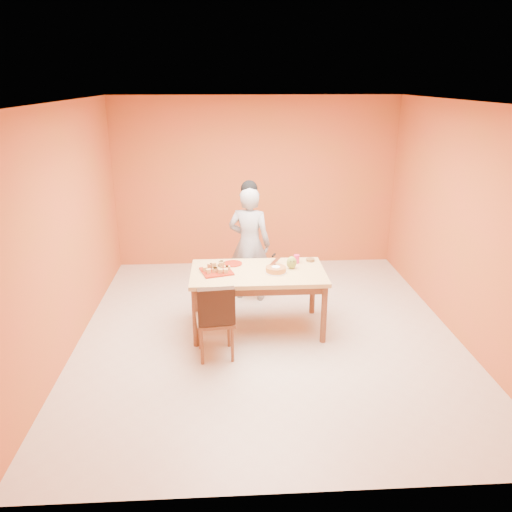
{
  "coord_description": "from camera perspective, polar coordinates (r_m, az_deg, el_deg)",
  "views": [
    {
      "loc": [
        -0.46,
        -5.4,
        2.93
      ],
      "look_at": [
        -0.13,
        0.3,
        0.89
      ],
      "focal_mm": 35.0,
      "sensor_mm": 36.0,
      "label": 1
    }
  ],
  "objects": [
    {
      "name": "wall_back",
      "position": [
        8.07,
        -0.03,
        8.34
      ],
      "size": [
        4.5,
        0.0,
        4.5
      ],
      "primitive_type": "plane",
      "rotation": [
        1.57,
        0.0,
        0.0
      ],
      "color": "#C94F2E",
      "rests_on": "floor"
    },
    {
      "name": "dining_table",
      "position": [
        5.99,
        0.22,
        -2.58
      ],
      "size": [
        1.6,
        0.9,
        0.76
      ],
      "color": "#DDBF73",
      "rests_on": "floor"
    },
    {
      "name": "white_cake_plate",
      "position": [
        5.92,
        2.28,
        -1.83
      ],
      "size": [
        0.28,
        0.28,
        0.01
      ],
      "primitive_type": "cylinder",
      "rotation": [
        0.0,
        0.0,
        0.1
      ],
      "color": "white",
      "rests_on": "dining_table"
    },
    {
      "name": "wall_left",
      "position": [
        5.9,
        -20.9,
        2.79
      ],
      "size": [
        0.0,
        5.0,
        5.0
      ],
      "primitive_type": "plane",
      "rotation": [
        1.57,
        0.0,
        1.57
      ],
      "color": "#C94F2E",
      "rests_on": "floor"
    },
    {
      "name": "cake_server",
      "position": [
        6.06,
        2.22,
        -0.6
      ],
      "size": [
        0.16,
        0.27,
        0.01
      ],
      "primitive_type": "cube",
      "rotation": [
        0.0,
        0.0,
        -0.41
      ],
      "color": "white",
      "rests_on": "sponge_cake"
    },
    {
      "name": "person",
      "position": [
        6.81,
        -0.75,
        1.38
      ],
      "size": [
        0.67,
        0.53,
        1.6
      ],
      "primitive_type": "imported",
      "rotation": [
        0.0,
        0.0,
        2.86
      ],
      "color": "gray",
      "rests_on": "floor"
    },
    {
      "name": "pastry_pile",
      "position": [
        5.91,
        -4.55,
        -1.21
      ],
      "size": [
        0.31,
        0.31,
        0.1
      ],
      "primitive_type": null,
      "color": "tan",
      "rests_on": "pastry_platter"
    },
    {
      "name": "checker_tin",
      "position": [
        6.31,
        6.23,
        -0.45
      ],
      "size": [
        0.11,
        0.11,
        0.03
      ],
      "primitive_type": "cylinder",
      "rotation": [
        0.0,
        0.0,
        -0.06
      ],
      "color": "#35220E",
      "rests_on": "dining_table"
    },
    {
      "name": "red_dinner_plate",
      "position": [
        6.18,
        -2.68,
        -0.87
      ],
      "size": [
        0.3,
        0.3,
        0.01
      ],
      "primitive_type": "cylinder",
      "rotation": [
        0.0,
        0.0,
        -0.36
      ],
      "color": "maroon",
      "rests_on": "dining_table"
    },
    {
      "name": "egg_ornament",
      "position": [
        6.02,
        4.09,
        -0.75
      ],
      "size": [
        0.13,
        0.1,
        0.15
      ],
      "primitive_type": "ellipsoid",
      "rotation": [
        0.0,
        0.0,
        0.05
      ],
      "color": "olive",
      "rests_on": "dining_table"
    },
    {
      "name": "ceiling",
      "position": [
        5.42,
        1.59,
        17.21
      ],
      "size": [
        5.0,
        5.0,
        0.0
      ],
      "primitive_type": "plane",
      "rotation": [
        3.14,
        0.0,
        0.0
      ],
      "color": "white",
      "rests_on": "wall_back"
    },
    {
      "name": "pastry_platter",
      "position": [
        5.94,
        -4.54,
        -1.76
      ],
      "size": [
        0.43,
        0.43,
        0.02
      ],
      "primitive_type": "cube",
      "rotation": [
        0.0,
        0.0,
        0.28
      ],
      "color": "maroon",
      "rests_on": "dining_table"
    },
    {
      "name": "floor",
      "position": [
        6.16,
        1.35,
        -8.78
      ],
      "size": [
        5.0,
        5.0,
        0.0
      ],
      "primitive_type": "plane",
      "color": "beige",
      "rests_on": "ground"
    },
    {
      "name": "wall_right",
      "position": [
        6.24,
        22.55,
        3.46
      ],
      "size": [
        0.0,
        5.0,
        5.0
      ],
      "primitive_type": "plane",
      "rotation": [
        1.57,
        0.0,
        -1.57
      ],
      "color": "#C94F2E",
      "rests_on": "floor"
    },
    {
      "name": "dining_chair",
      "position": [
        5.49,
        -4.69,
        -7.14
      ],
      "size": [
        0.45,
        0.52,
        0.89
      ],
      "rotation": [
        0.0,
        0.0,
        0.11
      ],
      "color": "brown",
      "rests_on": "floor"
    },
    {
      "name": "magenta_glass",
      "position": [
        6.22,
        4.66,
        -0.34
      ],
      "size": [
        0.08,
        0.08,
        0.1
      ],
      "primitive_type": "cylinder",
      "rotation": [
        0.0,
        0.0,
        0.08
      ],
      "color": "#CF1F52",
      "rests_on": "dining_table"
    },
    {
      "name": "sponge_cake",
      "position": [
        5.9,
        2.28,
        -1.52
      ],
      "size": [
        0.29,
        0.29,
        0.05
      ],
      "primitive_type": "cylinder",
      "rotation": [
        0.0,
        0.0,
        -0.25
      ],
      "color": "gold",
      "rests_on": "white_cake_plate"
    }
  ]
}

